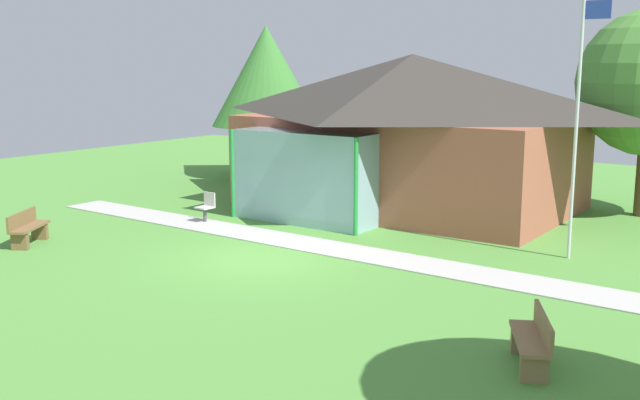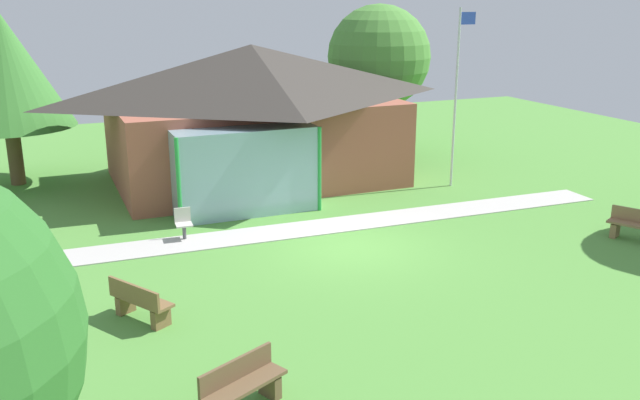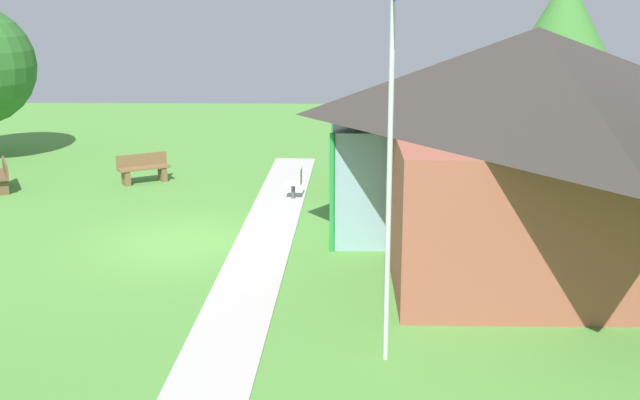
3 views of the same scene
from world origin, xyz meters
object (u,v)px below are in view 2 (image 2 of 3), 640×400
(bench_lawn_far_right, at_px, (638,227))
(bench_mid_left, at_px, (140,302))
(flagpole, at_px, (457,91))
(tree_behind_pavilion_right, at_px, (379,57))
(tree_behind_pavilion_left, at_px, (4,70))
(patio_chair_west, at_px, (184,225))
(pavilion, at_px, (253,112))
(bench_front_left, at_px, (243,387))

(bench_lawn_far_right, bearing_deg, bench_mid_left, 61.31)
(flagpole, bearing_deg, tree_behind_pavilion_right, 87.42)
(tree_behind_pavilion_left, bearing_deg, patio_chair_west, -62.41)
(bench_mid_left, relative_size, patio_chair_west, 1.76)
(pavilion, height_order, flagpole, flagpole)
(flagpole, bearing_deg, tree_behind_pavilion_left, 156.40)
(tree_behind_pavilion_right, bearing_deg, flagpole, -92.58)
(bench_lawn_far_right, relative_size, bench_front_left, 0.99)
(flagpole, height_order, bench_lawn_far_right, flagpole)
(bench_mid_left, height_order, tree_behind_pavilion_right, tree_behind_pavilion_right)
(bench_lawn_far_right, bearing_deg, bench_front_left, 78.83)
(bench_lawn_far_right, xyz_separation_m, patio_chair_west, (-11.26, 4.86, 0.01))
(pavilion, distance_m, tree_behind_pavilion_left, 8.45)
(bench_front_left, xyz_separation_m, tree_behind_pavilion_right, (10.92, 16.51, 3.54))
(flagpole, distance_m, bench_front_left, 15.06)
(flagpole, bearing_deg, bench_mid_left, -151.07)
(bench_front_left, height_order, tree_behind_pavilion_left, tree_behind_pavilion_left)
(bench_lawn_far_right, distance_m, tree_behind_pavilion_right, 13.54)
(bench_mid_left, distance_m, patio_chair_west, 4.90)
(pavilion, bearing_deg, bench_lawn_far_right, -53.00)
(bench_mid_left, bearing_deg, flagpole, 88.27)
(flagpole, bearing_deg, patio_chair_west, -169.05)
(pavilion, relative_size, tree_behind_pavilion_right, 1.73)
(tree_behind_pavilion_right, bearing_deg, pavilion, -155.67)
(flagpole, relative_size, bench_lawn_far_right, 3.93)
(bench_mid_left, relative_size, tree_behind_pavilion_right, 0.25)
(patio_chair_west, distance_m, tree_behind_pavilion_right, 13.45)
(bench_mid_left, distance_m, bench_lawn_far_right, 13.11)
(flagpole, relative_size, bench_mid_left, 3.98)
(bench_lawn_far_right, height_order, tree_behind_pavilion_right, tree_behind_pavilion_right)
(pavilion, height_order, patio_chair_west, pavilion)
(bench_mid_left, height_order, patio_chair_west, patio_chair_west)
(flagpole, distance_m, patio_chair_west, 10.40)
(bench_lawn_far_right, bearing_deg, flagpole, -15.23)
(patio_chair_west, relative_size, tree_behind_pavilion_right, 0.14)
(bench_lawn_far_right, xyz_separation_m, tree_behind_pavilion_left, (-15.45, 12.87, 3.59))
(tree_behind_pavilion_right, bearing_deg, patio_chair_west, -141.07)
(tree_behind_pavilion_left, relative_size, tree_behind_pavilion_right, 0.98)
(flagpole, xyz_separation_m, patio_chair_west, (-9.81, -1.90, -2.89))
(bench_mid_left, bearing_deg, tree_behind_pavilion_left, 159.92)
(pavilion, distance_m, flagpole, 7.06)
(bench_front_left, xyz_separation_m, patio_chair_west, (0.83, 8.36, 0.01))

